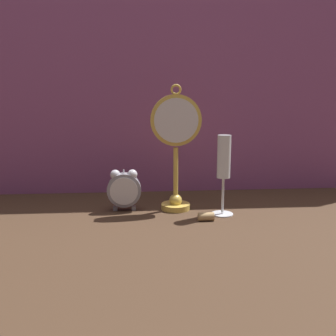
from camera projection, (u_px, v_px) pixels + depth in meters
The scene contains 6 objects.
ground_plane at pixel (170, 222), 0.98m from camera, with size 4.00×4.00×0.00m, color #422D1E.
fabric_backdrop_drape at pixel (162, 77), 1.22m from camera, with size 1.76×0.01×0.77m, color #8E4C7F.
pocket_watch_on_stand at pixel (176, 146), 1.05m from camera, with size 0.14×0.08×0.36m.
alarm_clock_twin_bell at pixel (124, 188), 1.06m from camera, with size 0.10×0.03×0.12m.
champagne_flute at pixel (224, 164), 1.01m from camera, with size 0.06×0.06×0.22m.
wine_cork at pixel (206, 217), 0.99m from camera, with size 0.02×0.02×0.04m, color tan.
Camera 1 is at (-0.08, -0.93, 0.33)m, focal length 40.00 mm.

